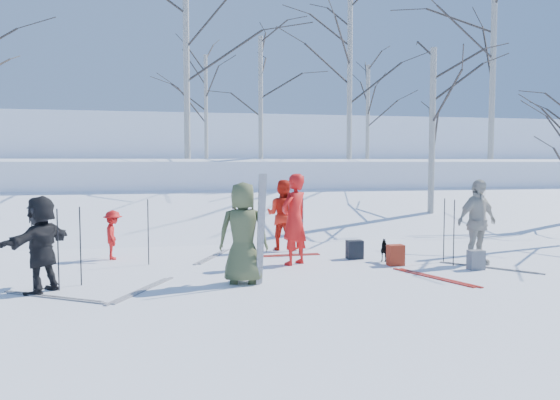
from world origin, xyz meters
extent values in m
plane|color=white|center=(0.00, 0.00, 0.00)|extent=(120.00, 120.00, 0.00)
cube|color=white|center=(0.00, 7.00, 0.15)|extent=(70.00, 9.49, 4.12)
cube|color=white|center=(0.00, 17.00, 1.00)|extent=(70.00, 18.00, 2.20)
cube|color=white|center=(0.00, 38.00, 2.00)|extent=(90.00, 30.00, 6.00)
imported|color=#454F2F|center=(-1.05, -0.37, 0.88)|extent=(0.96, 0.73, 1.75)
imported|color=red|center=(0.22, 1.13, 0.93)|extent=(0.81, 0.76, 1.86)
imported|color=red|center=(0.39, 3.00, 0.84)|extent=(1.03, 0.97, 1.67)
imported|color=red|center=(-3.45, 2.52, 0.53)|extent=(0.44, 0.71, 1.06)
imported|color=beige|center=(3.86, 0.36, 0.87)|extent=(1.10, 0.70, 1.74)
imported|color=black|center=(-4.30, -0.34, 0.78)|extent=(1.13, 1.48, 1.56)
imported|color=black|center=(2.20, 0.92, 0.24)|extent=(0.40, 0.61, 0.47)
cube|color=silver|center=(-0.81, -0.61, 0.95)|extent=(0.11, 0.17, 1.90)
cube|color=silver|center=(-0.74, -0.56, 0.95)|extent=(0.13, 0.23, 1.89)
cylinder|color=black|center=(-4.44, -0.30, 0.67)|extent=(0.02, 0.02, 1.34)
cylinder|color=black|center=(3.34, 0.73, 0.67)|extent=(0.02, 0.02, 1.34)
cylinder|color=black|center=(-4.06, -0.26, 0.67)|extent=(0.02, 0.02, 1.34)
cylinder|color=black|center=(0.74, 2.45, 0.67)|extent=(0.02, 0.02, 1.34)
cylinder|color=black|center=(3.33, 0.33, 0.67)|extent=(0.02, 0.02, 1.34)
cylinder|color=black|center=(0.58, 2.14, 0.67)|extent=(0.02, 0.02, 1.34)
cylinder|color=black|center=(-2.69, 1.74, 0.67)|extent=(0.02, 0.02, 1.34)
cylinder|color=black|center=(-3.76, 0.05, 0.67)|extent=(0.02, 0.02, 1.34)
cube|color=maroon|center=(2.20, 0.61, 0.21)|extent=(0.32, 0.22, 0.42)
cube|color=slate|center=(3.55, -0.13, 0.19)|extent=(0.30, 0.20, 0.38)
cube|color=black|center=(1.65, 1.50, 0.20)|extent=(0.34, 0.24, 0.40)
camera|label=1|loc=(-2.38, -9.59, 2.09)|focal=35.00mm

